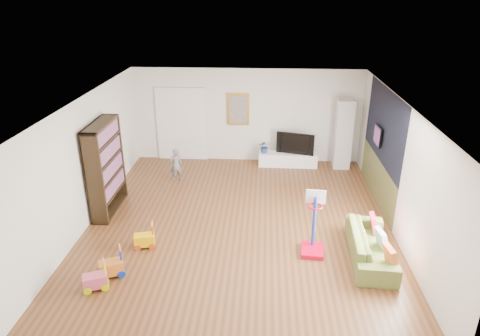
# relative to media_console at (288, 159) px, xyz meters

# --- Properties ---
(floor) EXTENTS (6.50, 7.50, 0.00)m
(floor) POSITION_rel_media_console_xyz_m (-1.20, -3.35, -0.19)
(floor) COLOR brown
(floor) RESTS_ON ground
(ceiling) EXTENTS (6.50, 7.50, 0.00)m
(ceiling) POSITION_rel_media_console_xyz_m (-1.20, -3.35, 2.51)
(ceiling) COLOR white
(ceiling) RESTS_ON ground
(wall_back) EXTENTS (6.50, 0.00, 2.70)m
(wall_back) POSITION_rel_media_console_xyz_m (-1.20, 0.40, 1.16)
(wall_back) COLOR silver
(wall_back) RESTS_ON ground
(wall_front) EXTENTS (6.50, 0.00, 2.70)m
(wall_front) POSITION_rel_media_console_xyz_m (-1.20, -7.10, 1.16)
(wall_front) COLOR white
(wall_front) RESTS_ON ground
(wall_left) EXTENTS (0.00, 7.50, 2.70)m
(wall_left) POSITION_rel_media_console_xyz_m (-4.45, -3.35, 1.16)
(wall_left) COLOR white
(wall_left) RESTS_ON ground
(wall_right) EXTENTS (0.00, 7.50, 2.70)m
(wall_right) POSITION_rel_media_console_xyz_m (2.05, -3.35, 1.16)
(wall_right) COLOR silver
(wall_right) RESTS_ON ground
(navy_accent) EXTENTS (0.01, 3.20, 1.70)m
(navy_accent) POSITION_rel_media_console_xyz_m (2.03, -1.95, 1.66)
(navy_accent) COLOR black
(navy_accent) RESTS_ON wall_right
(olive_wainscot) EXTENTS (0.01, 3.20, 1.00)m
(olive_wainscot) POSITION_rel_media_console_xyz_m (2.03, -1.95, 0.31)
(olive_wainscot) COLOR brown
(olive_wainscot) RESTS_ON wall_right
(doorway) EXTENTS (1.45, 0.06, 2.10)m
(doorway) POSITION_rel_media_console_xyz_m (-3.10, 0.36, 0.86)
(doorway) COLOR white
(doorway) RESTS_ON ground
(painting_back) EXTENTS (0.62, 0.06, 0.92)m
(painting_back) POSITION_rel_media_console_xyz_m (-1.45, 0.36, 1.36)
(painting_back) COLOR gold
(painting_back) RESTS_ON wall_back
(artwork_right) EXTENTS (0.04, 0.56, 0.46)m
(artwork_right) POSITION_rel_media_console_xyz_m (1.97, -1.75, 1.36)
(artwork_right) COLOR #7F3F8C
(artwork_right) RESTS_ON wall_right
(media_console) EXTENTS (1.67, 0.44, 0.39)m
(media_console) POSITION_rel_media_console_xyz_m (0.00, 0.00, 0.00)
(media_console) COLOR white
(media_console) RESTS_ON ground
(tall_cabinet) EXTENTS (0.46, 0.46, 1.96)m
(tall_cabinet) POSITION_rel_media_console_xyz_m (1.50, 0.01, 0.79)
(tall_cabinet) COLOR silver
(tall_cabinet) RESTS_ON ground
(bookshelf) EXTENTS (0.38, 1.43, 2.09)m
(bookshelf) POSITION_rel_media_console_xyz_m (-4.21, -2.88, 0.85)
(bookshelf) COLOR black
(bookshelf) RESTS_ON ground
(sofa) EXTENTS (0.84, 1.92, 0.55)m
(sofa) POSITION_rel_media_console_xyz_m (1.37, -4.47, 0.08)
(sofa) COLOR olive
(sofa) RESTS_ON ground
(basketball_hoop) EXTENTS (0.48, 0.57, 1.27)m
(basketball_hoop) POSITION_rel_media_console_xyz_m (0.29, -4.37, 0.44)
(basketball_hoop) COLOR red
(basketball_hoop) RESTS_ON ground
(ride_on_yellow) EXTENTS (0.44, 0.33, 0.53)m
(ride_on_yellow) POSITION_rel_media_console_xyz_m (-3.01, -4.37, 0.07)
(ride_on_yellow) COLOR #FFBE00
(ride_on_yellow) RESTS_ON ground
(ride_on_orange) EXTENTS (0.49, 0.41, 0.57)m
(ride_on_orange) POSITION_rel_media_console_xyz_m (-3.35, -5.31, 0.09)
(ride_on_orange) COLOR orange
(ride_on_orange) RESTS_ON ground
(ride_on_pink) EXTENTS (0.46, 0.38, 0.53)m
(ride_on_pink) POSITION_rel_media_console_xyz_m (-3.50, -5.68, 0.07)
(ride_on_pink) COLOR #D64F6E
(ride_on_pink) RESTS_ON ground
(child) EXTENTS (0.39, 0.34, 0.90)m
(child) POSITION_rel_media_console_xyz_m (-2.99, -1.21, 0.26)
(child) COLOR slate
(child) RESTS_ON ground
(tv) EXTENTS (1.07, 0.42, 0.62)m
(tv) POSITION_rel_media_console_xyz_m (0.21, 0.05, 0.50)
(tv) COLOR black
(tv) RESTS_ON media_console
(vase_plant) EXTENTS (0.35, 0.31, 0.37)m
(vase_plant) POSITION_rel_media_console_xyz_m (-0.67, -0.01, 0.38)
(vase_plant) COLOR navy
(vase_plant) RESTS_ON media_console
(pillow_left) EXTENTS (0.16, 0.39, 0.38)m
(pillow_left) POSITION_rel_media_console_xyz_m (1.56, -5.04, 0.24)
(pillow_left) COLOR #D4602F
(pillow_left) RESTS_ON sofa
(pillow_center) EXTENTS (0.15, 0.37, 0.36)m
(pillow_center) POSITION_rel_media_console_xyz_m (1.54, -4.48, 0.24)
(pillow_center) COLOR white
(pillow_center) RESTS_ON sofa
(pillow_right) EXTENTS (0.12, 0.35, 0.34)m
(pillow_right) POSITION_rel_media_console_xyz_m (1.53, -3.90, 0.24)
(pillow_right) COLOR #D12243
(pillow_right) RESTS_ON sofa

